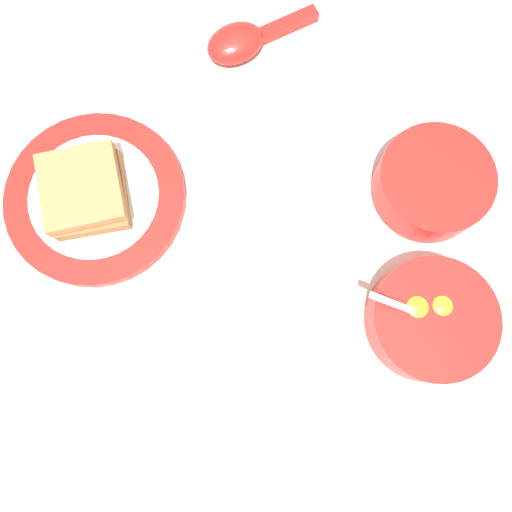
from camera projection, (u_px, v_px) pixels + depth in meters
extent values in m
plane|color=beige|center=(283.00, 213.00, 0.61)|extent=(3.00, 3.00, 0.00)
cylinder|color=red|center=(430.00, 320.00, 0.56)|extent=(0.14, 0.14, 0.05)
cylinder|color=white|center=(431.00, 320.00, 0.55)|extent=(0.12, 0.12, 0.02)
ellipsoid|color=yellow|center=(416.00, 308.00, 0.54)|extent=(0.03, 0.03, 0.02)
ellipsoid|color=yellow|center=(440.00, 306.00, 0.54)|extent=(0.03, 0.03, 0.02)
cylinder|color=black|center=(439.00, 306.00, 0.54)|extent=(0.04, 0.04, 0.00)
ellipsoid|color=silver|center=(423.00, 315.00, 0.54)|extent=(0.03, 0.02, 0.01)
cube|color=silver|center=(391.00, 303.00, 0.52)|extent=(0.05, 0.03, 0.03)
cylinder|color=red|center=(96.00, 198.00, 0.60)|extent=(0.22, 0.22, 0.02)
cylinder|color=white|center=(93.00, 196.00, 0.59)|extent=(0.16, 0.16, 0.00)
cube|color=brown|center=(89.00, 195.00, 0.58)|extent=(0.13, 0.13, 0.02)
cube|color=#9E7042|center=(81.00, 187.00, 0.57)|extent=(0.13, 0.13, 0.02)
ellipsoid|color=red|center=(235.00, 43.00, 0.64)|extent=(0.08, 0.09, 0.03)
cube|color=red|center=(286.00, 25.00, 0.65)|extent=(0.05, 0.09, 0.02)
cylinder|color=red|center=(432.00, 184.00, 0.59)|extent=(0.13, 0.13, 0.05)
cylinder|color=white|center=(436.00, 179.00, 0.58)|extent=(0.11, 0.11, 0.01)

